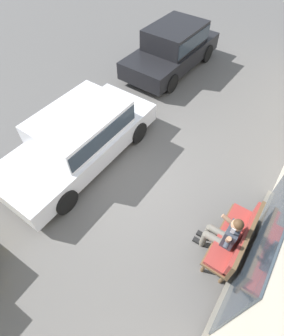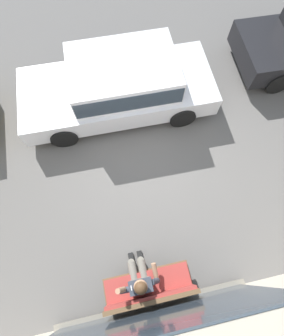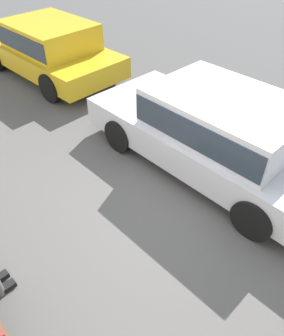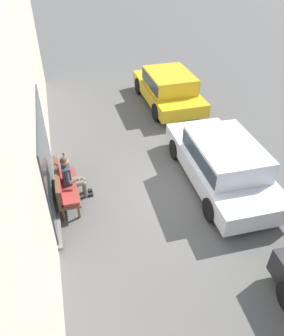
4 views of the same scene
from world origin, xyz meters
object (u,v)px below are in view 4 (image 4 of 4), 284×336
(person_on_phone, at_px, (71,177))
(parked_car_mid, at_px, (223,160))
(parked_car_far, at_px, (169,87))
(bench, at_px, (63,185))

(person_on_phone, distance_m, parked_car_mid, 4.20)
(parked_car_mid, bearing_deg, parked_car_far, -1.85)
(bench, distance_m, parked_car_mid, 4.41)
(parked_car_mid, relative_size, parked_car_far, 1.09)
(bench, relative_size, parked_car_far, 0.38)
(bench, bearing_deg, parked_car_far, -42.77)
(bench, distance_m, person_on_phone, 0.29)
(bench, distance_m, parked_car_far, 6.73)
(person_on_phone, distance_m, parked_car_far, 6.48)
(bench, height_order, parked_car_far, parked_car_far)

